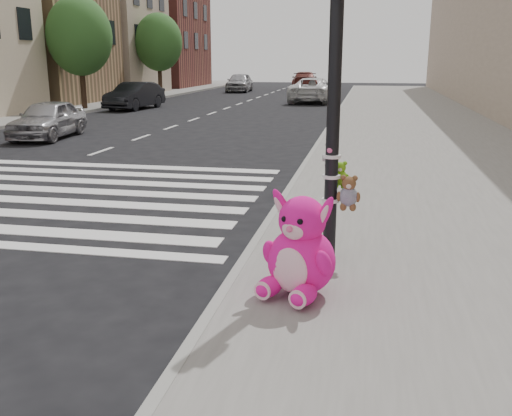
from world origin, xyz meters
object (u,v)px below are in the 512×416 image
(pink_bunny, at_px, (300,253))
(car_dark_far, at_px, (135,96))
(signal_pole, at_px, (335,127))
(car_silver_far, at_px, (48,119))
(red_teddy, at_px, (298,286))
(car_white_near, at_px, (313,90))

(pink_bunny, bearing_deg, car_dark_far, 138.22)
(signal_pole, distance_m, pink_bunny, 1.74)
(pink_bunny, bearing_deg, car_silver_far, 151.63)
(car_silver_far, distance_m, car_dark_far, 11.29)
(pink_bunny, xyz_separation_m, car_dark_far, (-11.47, 22.93, 0.09))
(red_teddy, distance_m, car_white_near, 29.67)
(signal_pole, relative_size, car_silver_far, 1.08)
(signal_pole, bearing_deg, car_dark_far, 118.39)
(signal_pole, height_order, pink_bunny, signal_pole)
(car_dark_far, distance_m, car_white_near, 10.91)
(signal_pole, distance_m, car_dark_far, 24.68)
(car_white_near, bearing_deg, pink_bunny, 97.25)
(signal_pole, xyz_separation_m, red_teddy, (-0.25, -1.31, -1.54))
(car_silver_far, relative_size, car_dark_far, 0.88)
(red_teddy, bearing_deg, signal_pole, 84.48)
(signal_pole, distance_m, car_white_near, 28.41)
(pink_bunny, xyz_separation_m, car_white_near, (-2.74, 29.48, 0.13))
(car_silver_far, xyz_separation_m, car_dark_far, (-1.61, 11.17, 0.06))
(car_white_near, bearing_deg, car_dark_far, 38.80)
(pink_bunny, distance_m, car_white_near, 29.60)
(pink_bunny, xyz_separation_m, car_silver_far, (-9.86, 11.76, 0.03))
(signal_pole, relative_size, car_white_near, 0.76)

